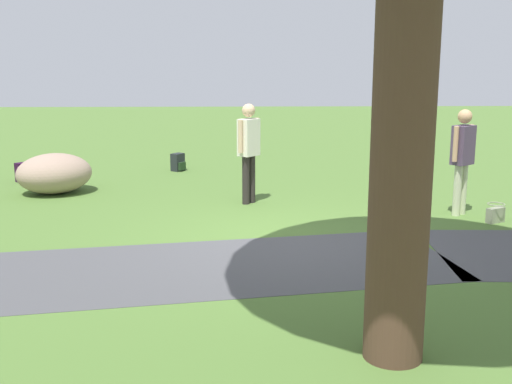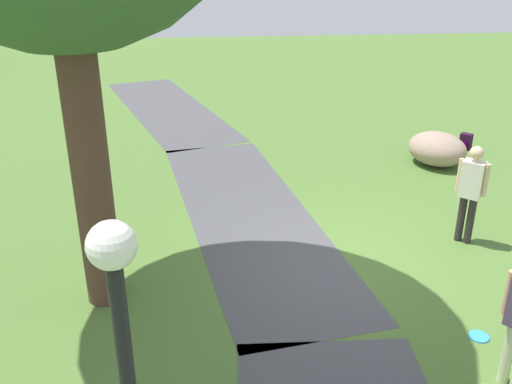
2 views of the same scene
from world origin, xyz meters
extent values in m
plane|color=#4C6F2F|center=(0.00, 0.00, 0.00)|extent=(48.00, 48.00, 0.00)
cube|color=#48484B|center=(1.94, 1.31, 0.00)|extent=(8.27, 3.59, 0.01)
cylinder|color=#503628|center=(-0.69, 3.65, 2.18)|extent=(0.52, 0.52, 4.35)
ellipsoid|color=#A18572|center=(4.18, -3.34, 0.38)|extent=(1.81, 1.73, 0.77)
cylinder|color=beige|center=(-3.06, -1.48, 0.43)|extent=(0.13, 0.13, 0.85)
cylinder|color=beige|center=(-2.93, -1.38, 0.43)|extent=(0.13, 0.13, 0.85)
cube|color=#503F55|center=(-3.00, -1.43, 1.17)|extent=(0.43, 0.41, 0.64)
cylinder|color=tan|center=(-3.17, -1.57, 1.20)|extent=(0.08, 0.08, 0.57)
cylinder|color=tan|center=(-2.83, -1.29, 1.20)|extent=(0.08, 0.08, 0.57)
sphere|color=tan|center=(-3.00, -1.43, 1.63)|extent=(0.23, 0.23, 0.23)
cylinder|color=#2B2624|center=(0.43, -2.44, 0.43)|extent=(0.13, 0.13, 0.86)
cylinder|color=#2B2624|center=(0.53, -2.32, 0.43)|extent=(0.13, 0.13, 0.86)
cube|color=#ECE6CF|center=(0.48, -2.38, 1.19)|extent=(0.42, 0.43, 0.65)
cylinder|color=#DCB68D|center=(0.33, -2.54, 1.22)|extent=(0.08, 0.08, 0.58)
cylinder|color=#DCB68D|center=(0.62, -2.21, 1.22)|extent=(0.08, 0.08, 0.58)
sphere|color=#DCB68D|center=(0.48, -2.38, 1.66)|extent=(0.23, 0.23, 0.23)
cube|color=gray|center=(-3.41, -0.92, 0.12)|extent=(0.34, 0.26, 0.24)
torus|color=gray|center=(-3.41, -0.92, 0.30)|extent=(0.37, 0.37, 0.02)
cube|color=black|center=(5.16, -4.50, 0.20)|extent=(0.34, 0.34, 0.40)
cube|color=#2C002E|center=(5.07, -4.41, 0.12)|extent=(0.18, 0.18, 0.18)
cube|color=#212627|center=(2.05, -5.69, 0.20)|extent=(0.33, 0.34, 0.40)
cube|color=#1F351C|center=(1.94, -5.62, 0.12)|extent=(0.16, 0.19, 0.18)
cylinder|color=#3398E5|center=(-2.11, -1.48, 0.01)|extent=(0.27, 0.27, 0.02)
camera|label=1|loc=(0.66, 8.88, 2.62)|focal=45.27mm
camera|label=2|loc=(-7.99, 2.08, 4.89)|focal=39.90mm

